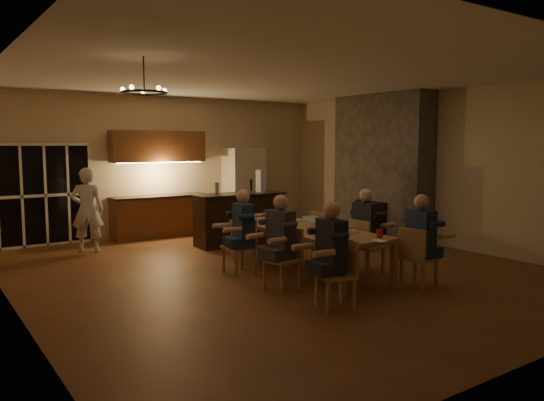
{
  "coord_description": "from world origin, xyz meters",
  "views": [
    {
      "loc": [
        -5.03,
        -7.13,
        2.1
      ],
      "look_at": [
        0.1,
        0.3,
        1.14
      ],
      "focal_mm": 35.0,
      "sensor_mm": 36.0,
      "label": 1
    }
  ],
  "objects_px": {
    "can_silver": "(339,230)",
    "plate_far": "(300,220)",
    "chair_left_far": "(239,246)",
    "chair_right_mid": "(367,246)",
    "person_left_near": "(331,255)",
    "standing_person": "(87,210)",
    "redcup_far": "(267,215)",
    "refrigerator": "(244,188)",
    "person_right_mid": "(365,230)",
    "redcup_near": "(380,234)",
    "laptop_f": "(279,213)",
    "laptop_b": "(348,226)",
    "bar_bottle": "(217,188)",
    "plate_near": "(348,230)",
    "bar_island": "(239,219)",
    "laptop_e": "(253,215)",
    "person_left_far": "(243,232)",
    "can_cola": "(251,216)",
    "chair_right_near": "(419,257)",
    "mug_front": "(321,229)",
    "redcup_mid": "(268,223)",
    "laptop_c": "(289,222)",
    "plate_left": "(329,238)",
    "mug_back": "(259,220)",
    "dining_table": "(305,251)",
    "bar_blender": "(261,181)",
    "chair_left_mid": "(282,259)",
    "chandelier": "(144,93)",
    "mug_mid": "(294,221)",
    "chair_left_near": "(335,274)",
    "laptop_d": "(317,220)",
    "laptop_a": "(334,231)",
    "person_left_mid": "(281,242)",
    "chair_right_far": "(327,236)"
  },
  "relations": [
    {
      "from": "laptop_d",
      "to": "person_left_far",
      "type": "bearing_deg",
      "value": 144.5
    },
    {
      "from": "person_left_near",
      "to": "plate_far",
      "type": "height_order",
      "value": "person_left_near"
    },
    {
      "from": "dining_table",
      "to": "laptop_e",
      "type": "bearing_deg",
      "value": 103.27
    },
    {
      "from": "person_right_mid",
      "to": "person_left_far",
      "type": "height_order",
      "value": "same"
    },
    {
      "from": "chair_left_far",
      "to": "chair_right_mid",
      "type": "height_order",
      "value": "same"
    },
    {
      "from": "laptop_e",
      "to": "laptop_f",
      "type": "xyz_separation_m",
      "value": [
        0.49,
        -0.08,
        0.0
      ]
    },
    {
      "from": "chair_right_far",
      "to": "person_right_mid",
      "type": "distance_m",
      "value": 1.02
    },
    {
      "from": "mug_back",
      "to": "bar_bottle",
      "type": "height_order",
      "value": "bar_bottle"
    },
    {
      "from": "mug_back",
      "to": "laptop_a",
      "type": "bearing_deg",
      "value": -87.72
    },
    {
      "from": "laptop_c",
      "to": "plate_left",
      "type": "height_order",
      "value": "laptop_c"
    },
    {
      "from": "laptop_f",
      "to": "mug_back",
      "type": "bearing_deg",
      "value": -167.15
    },
    {
      "from": "person_right_mid",
      "to": "laptop_b",
      "type": "height_order",
      "value": "person_right_mid"
    },
    {
      "from": "redcup_mid",
      "to": "person_left_mid",
      "type": "bearing_deg",
      "value": -114.31
    },
    {
      "from": "mug_mid",
      "to": "can_cola",
      "type": "xyz_separation_m",
      "value": [
        -0.32,
        0.85,
        0.01
      ]
    },
    {
      "from": "can_silver",
      "to": "can_cola",
      "type": "xyz_separation_m",
      "value": [
        -0.26,
        2.09,
        0.0
      ]
    },
    {
      "from": "chair_left_far",
      "to": "person_left_near",
      "type": "relative_size",
      "value": 0.64
    },
    {
      "from": "chair_left_mid",
      "to": "redcup_far",
      "type": "relative_size",
      "value": 7.42
    },
    {
      "from": "person_right_mid",
      "to": "can_cola",
      "type": "distance_m",
      "value": 2.11
    },
    {
      "from": "refrigerator",
      "to": "bar_blender",
      "type": "relative_size",
      "value": 4.2
    },
    {
      "from": "chair_left_far",
      "to": "standing_person",
      "type": "xyz_separation_m",
      "value": [
        -1.55,
        3.12,
        0.38
      ]
    },
    {
      "from": "redcup_near",
      "to": "redcup_mid",
      "type": "xyz_separation_m",
      "value": [
        -0.76,
        1.75,
        0.0
      ]
    },
    {
      "from": "can_silver",
      "to": "plate_near",
      "type": "xyz_separation_m",
      "value": [
        0.3,
        0.12,
        -0.05
      ]
    },
    {
      "from": "standing_person",
      "to": "can_silver",
      "type": "xyz_separation_m",
      "value": [
        2.5,
        -4.49,
        -0.02
      ]
    },
    {
      "from": "plate_left",
      "to": "dining_table",
      "type": "bearing_deg",
      "value": 72.17
    },
    {
      "from": "refrigerator",
      "to": "laptop_f",
      "type": "height_order",
      "value": "refrigerator"
    },
    {
      "from": "mug_mid",
      "to": "bar_bottle",
      "type": "bearing_deg",
      "value": 94.67
    },
    {
      "from": "plate_near",
      "to": "mug_front",
      "type": "bearing_deg",
      "value": 157.15
    },
    {
      "from": "chair_right_far",
      "to": "can_cola",
      "type": "height_order",
      "value": "chair_right_far"
    },
    {
      "from": "dining_table",
      "to": "person_right_mid",
      "type": "distance_m",
      "value": 1.05
    },
    {
      "from": "laptop_b",
      "to": "bar_bottle",
      "type": "relative_size",
      "value": 1.33
    },
    {
      "from": "chandelier",
      "to": "redcup_mid",
      "type": "bearing_deg",
      "value": 14.6
    },
    {
      "from": "mug_back",
      "to": "person_left_mid",
      "type": "bearing_deg",
      "value": -111.01
    },
    {
      "from": "mug_mid",
      "to": "plate_far",
      "type": "relative_size",
      "value": 0.38
    },
    {
      "from": "refrigerator",
      "to": "can_silver",
      "type": "bearing_deg",
      "value": -106.54
    },
    {
      "from": "standing_person",
      "to": "redcup_far",
      "type": "bearing_deg",
      "value": 160.53
    },
    {
      "from": "chair_left_far",
      "to": "chair_right_near",
      "type": "bearing_deg",
      "value": 34.89
    },
    {
      "from": "chair_left_mid",
      "to": "plate_far",
      "type": "distance_m",
      "value": 1.84
    },
    {
      "from": "can_silver",
      "to": "plate_far",
      "type": "height_order",
      "value": "can_silver"
    },
    {
      "from": "dining_table",
      "to": "chair_left_far",
      "type": "xyz_separation_m",
      "value": [
        -0.88,
        0.65,
        0.07
      ]
    },
    {
      "from": "laptop_b",
      "to": "can_silver",
      "type": "bearing_deg",
      "value": 155.06
    },
    {
      "from": "chair_left_near",
      "to": "chandelier",
      "type": "bearing_deg",
      "value": -111.46
    },
    {
      "from": "standing_person",
      "to": "redcup_near",
      "type": "height_order",
      "value": "standing_person"
    },
    {
      "from": "laptop_b",
      "to": "person_right_mid",
      "type": "bearing_deg",
      "value": 15.73
    },
    {
      "from": "chair_right_mid",
      "to": "plate_far",
      "type": "relative_size",
      "value": 3.36
    },
    {
      "from": "person_right_mid",
      "to": "redcup_near",
      "type": "height_order",
      "value": "person_right_mid"
    },
    {
      "from": "mug_front",
      "to": "standing_person",
      "type": "bearing_deg",
      "value": 119.62
    },
    {
      "from": "mug_mid",
      "to": "can_silver",
      "type": "relative_size",
      "value": 0.83
    },
    {
      "from": "plate_left",
      "to": "bar_bottle",
      "type": "relative_size",
      "value": 1.14
    },
    {
      "from": "bar_island",
      "to": "laptop_e",
      "type": "relative_size",
      "value": 6.14
    },
    {
      "from": "person_right_mid",
      "to": "mug_back",
      "type": "distance_m",
      "value": 1.81
    }
  ]
}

